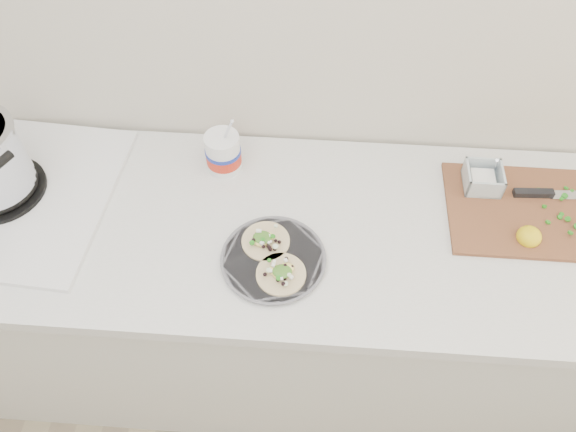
{
  "coord_description": "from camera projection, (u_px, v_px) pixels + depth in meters",
  "views": [
    {
      "loc": [
        0.33,
        0.53,
        2.09
      ],
      "look_at": [
        0.27,
        1.4,
        0.96
      ],
      "focal_mm": 35.0,
      "sensor_mm": 36.0,
      "label": 1
    }
  ],
  "objects": [
    {
      "name": "taco_plate",
      "position": [
        273.0,
        257.0,
        1.41
      ],
      "size": [
        0.27,
        0.27,
        0.04
      ],
      "rotation": [
        0.0,
        0.0,
        0.19
      ],
      "color": "slate",
      "rests_on": "counter"
    },
    {
      "name": "counter",
      "position": [
        208.0,
        298.0,
        1.86
      ],
      "size": [
        2.44,
        0.66,
        0.9
      ],
      "color": "silver",
      "rests_on": "ground"
    },
    {
      "name": "tub",
      "position": [
        224.0,
        151.0,
        1.56
      ],
      "size": [
        0.1,
        0.1,
        0.22
      ],
      "rotation": [
        0.0,
        0.0,
        0.0
      ],
      "color": "white",
      "rests_on": "counter"
    },
    {
      "name": "cutboard",
      "position": [
        529.0,
        205.0,
        1.51
      ],
      "size": [
        0.45,
        0.32,
        0.07
      ],
      "rotation": [
        0.0,
        0.0,
        -0.0
      ],
      "color": "brown",
      "rests_on": "counter"
    }
  ]
}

